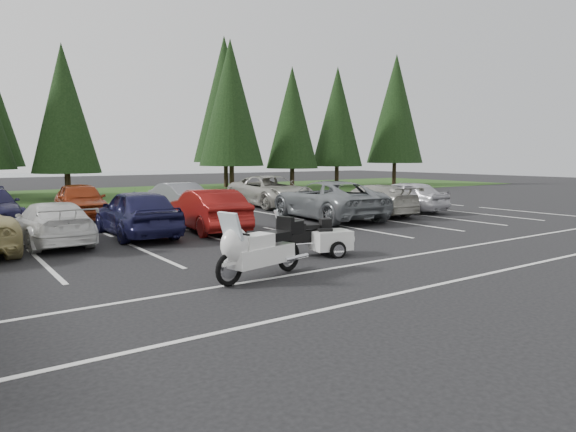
% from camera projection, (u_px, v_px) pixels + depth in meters
% --- Properties ---
extents(ground, '(120.00, 120.00, 0.00)m').
position_uv_depth(ground, '(235.00, 250.00, 14.83)').
color(ground, black).
rests_on(ground, ground).
extents(grass_strip, '(80.00, 16.00, 0.01)m').
position_uv_depth(grass_strip, '(61.00, 196.00, 34.38)').
color(grass_strip, '#203C13').
rests_on(grass_strip, ground).
extents(lake_water, '(70.00, 50.00, 0.02)m').
position_uv_depth(lake_water, '(42.00, 178.00, 61.90)').
color(lake_water, slate).
rests_on(lake_water, ground).
extents(stall_markings, '(32.00, 16.00, 0.01)m').
position_uv_depth(stall_markings, '(205.00, 241.00, 16.46)').
color(stall_markings, silver).
rests_on(stall_markings, ground).
extents(conifer_5, '(4.14, 4.14, 9.63)m').
position_uv_depth(conifer_5, '(64.00, 109.00, 31.77)').
color(conifer_5, '#332316').
rests_on(conifer_5, ground).
extents(conifer_6, '(4.93, 4.93, 11.48)m').
position_uv_depth(conifer_6, '(231.00, 103.00, 38.87)').
color(conifer_6, '#332316').
rests_on(conifer_6, ground).
extents(conifer_7, '(4.27, 4.27, 9.94)m').
position_uv_depth(conifer_7, '(292.00, 118.00, 41.86)').
color(conifer_7, '#332316').
rests_on(conifer_7, ground).
extents(conifer_8, '(4.53, 4.53, 10.56)m').
position_uv_depth(conifer_8, '(337.00, 117.00, 45.60)').
color(conifer_8, '#332316').
rests_on(conifer_8, ground).
extents(conifer_9, '(5.19, 5.19, 12.10)m').
position_uv_depth(conifer_9, '(396.00, 109.00, 47.84)').
color(conifer_9, '#332316').
rests_on(conifer_9, ground).
extents(conifer_back_c, '(5.50, 5.50, 12.81)m').
position_uv_depth(conifer_back_c, '(225.00, 100.00, 43.75)').
color(conifer_back_c, '#332316').
rests_on(conifer_back_c, ground).
extents(car_near_3, '(1.97, 4.60, 1.32)m').
position_uv_depth(car_near_3, '(52.00, 223.00, 15.70)').
color(car_near_3, silver).
rests_on(car_near_3, ground).
extents(car_near_4, '(2.10, 4.86, 1.63)m').
position_uv_depth(car_near_4, '(137.00, 213.00, 17.24)').
color(car_near_4, '#19193E').
rests_on(car_near_4, ground).
extents(car_near_5, '(2.04, 4.75, 1.52)m').
position_uv_depth(car_near_5, '(207.00, 210.00, 18.54)').
color(car_near_5, maroon).
rests_on(car_near_5, ground).
extents(car_near_6, '(3.34, 6.23, 1.66)m').
position_uv_depth(car_near_6, '(327.00, 200.00, 22.02)').
color(car_near_6, slate).
rests_on(car_near_6, ground).
extents(car_near_7, '(2.25, 5.00, 1.42)m').
position_uv_depth(car_near_7, '(371.00, 200.00, 23.52)').
color(car_near_7, '#9D9B90').
rests_on(car_near_7, ground).
extents(car_near_8, '(2.22, 4.61, 1.52)m').
position_uv_depth(car_near_8, '(404.00, 196.00, 25.06)').
color(car_near_8, silver).
rests_on(car_near_8, ground).
extents(car_far_2, '(2.29, 4.79, 1.58)m').
position_uv_depth(car_far_2, '(81.00, 201.00, 21.95)').
color(car_far_2, maroon).
rests_on(car_far_2, ground).
extents(car_far_3, '(1.88, 4.48, 1.44)m').
position_uv_depth(car_far_3, '(183.00, 198.00, 24.15)').
color(car_far_3, slate).
rests_on(car_far_3, ground).
extents(car_far_4, '(3.07, 6.09, 1.65)m').
position_uv_depth(car_far_4, '(271.00, 191.00, 27.49)').
color(car_far_4, '#A19F94').
rests_on(car_far_4, ground).
extents(touring_motorcycle, '(2.98, 1.52, 1.58)m').
position_uv_depth(touring_motorcycle, '(261.00, 243.00, 11.32)').
color(touring_motorcycle, white).
rests_on(touring_motorcycle, ground).
extents(cargo_trailer, '(1.64, 1.12, 0.70)m').
position_uv_depth(cargo_trailer, '(331.00, 243.00, 14.00)').
color(cargo_trailer, white).
rests_on(cargo_trailer, ground).
extents(adventure_motorcycle, '(2.23, 1.43, 1.28)m').
position_uv_depth(adventure_motorcycle, '(300.00, 232.00, 13.96)').
color(adventure_motorcycle, black).
rests_on(adventure_motorcycle, ground).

